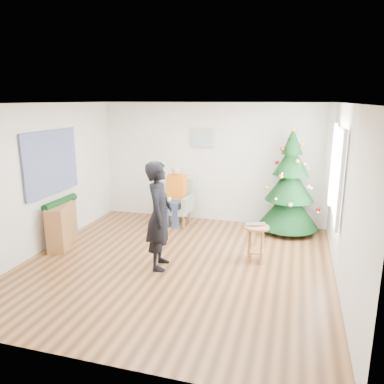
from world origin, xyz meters
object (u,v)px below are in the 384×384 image
(christmas_tree, at_px, (290,185))
(console, at_px, (62,224))
(stool, at_px, (256,243))
(standing_man, at_px, (159,216))
(armchair, at_px, (176,207))

(christmas_tree, bearing_deg, console, -154.99)
(stool, xyz_separation_m, standing_man, (-1.47, -0.64, 0.55))
(christmas_tree, bearing_deg, stool, -105.63)
(console, bearing_deg, standing_man, -29.73)
(armchair, relative_size, standing_man, 0.56)
(christmas_tree, height_order, standing_man, christmas_tree)
(christmas_tree, distance_m, standing_man, 3.00)
(christmas_tree, xyz_separation_m, standing_man, (-1.93, -2.29, -0.12))
(console, bearing_deg, christmas_tree, 6.33)
(armchair, bearing_deg, console, -125.54)
(stool, xyz_separation_m, armchair, (-1.92, 1.57, 0.04))
(christmas_tree, bearing_deg, standing_man, -130.09)
(console, bearing_deg, stool, -15.07)
(armchair, distance_m, standing_man, 2.31)
(stool, relative_size, console, 0.62)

